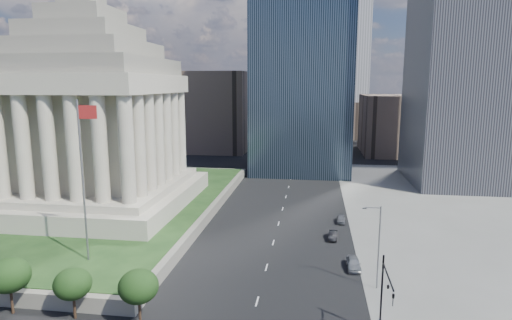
% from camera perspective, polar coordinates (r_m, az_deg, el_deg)
% --- Properties ---
extents(ground, '(500.00, 500.00, 0.00)m').
position_cam_1_polar(ground, '(125.69, 5.14, -0.82)').
color(ground, black).
rests_on(ground, ground).
extents(plaza_terrace, '(66.00, 70.00, 1.80)m').
position_cam_1_polar(plaza_terrace, '(92.13, -26.03, -5.27)').
color(plaza_terrace, '#69675A').
rests_on(plaza_terrace, ground).
extents(plaza_lawn, '(64.00, 68.00, 0.10)m').
position_cam_1_polar(plaza_lawn, '(91.90, -26.08, -4.70)').
color(plaza_lawn, black).
rests_on(plaza_lawn, plaza_terrace).
extents(war_memorial, '(34.00, 34.00, 39.00)m').
position_cam_1_polar(war_memorial, '(81.77, -21.47, 7.81)').
color(war_memorial, '#A19687').
rests_on(war_memorial, plaza_lawn).
extents(flagpole, '(2.52, 0.24, 20.00)m').
position_cam_1_polar(flagpole, '(55.87, -22.02, -1.54)').
color(flagpole, slate).
rests_on(flagpole, plaza_lawn).
extents(midrise_glass, '(26.00, 26.00, 60.00)m').
position_cam_1_polar(midrise_glass, '(118.54, 6.24, 13.08)').
color(midrise_glass, black).
rests_on(midrise_glass, ground).
extents(building_filler_ne, '(20.00, 30.00, 20.00)m').
position_cam_1_polar(building_filler_ne, '(156.10, 17.63, 4.58)').
color(building_filler_ne, brown).
rests_on(building_filler_ne, ground).
extents(building_filler_nw, '(24.00, 30.00, 28.00)m').
position_cam_1_polar(building_filler_nw, '(157.76, -5.22, 6.52)').
color(building_filler_nw, brown).
rests_on(building_filler_nw, ground).
extents(traffic_signal_ne, '(0.30, 5.74, 8.00)m').
position_cam_1_polar(traffic_signal_ne, '(41.83, 16.84, -16.47)').
color(traffic_signal_ne, black).
rests_on(traffic_signal_ne, ground).
extents(street_lamp_north, '(2.13, 0.22, 10.00)m').
position_cam_1_polar(street_lamp_north, '(52.06, 15.89, -10.53)').
color(street_lamp_north, slate).
rests_on(street_lamp_north, ground).
extents(parked_sedan_near, '(4.33, 1.82, 1.46)m').
position_cam_1_polar(parked_sedan_near, '(58.43, 12.87, -13.28)').
color(parked_sedan_near, gray).
rests_on(parked_sedan_near, ground).
extents(parked_sedan_mid, '(1.58, 3.79, 1.22)m').
position_cam_1_polar(parked_sedan_mid, '(68.11, 10.23, -9.86)').
color(parked_sedan_mid, black).
rests_on(parked_sedan_mid, ground).
extents(parked_sedan_far, '(1.68, 3.70, 1.23)m').
position_cam_1_polar(parked_sedan_far, '(76.12, 11.26, -7.74)').
color(parked_sedan_far, '#56585E').
rests_on(parked_sedan_far, ground).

